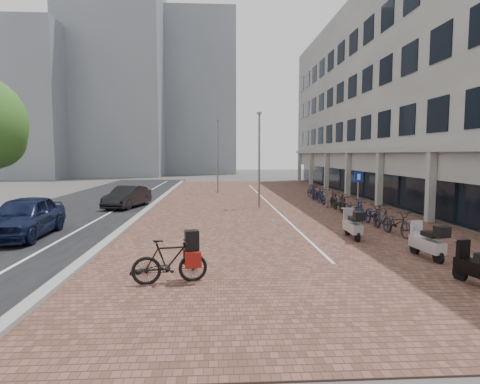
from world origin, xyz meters
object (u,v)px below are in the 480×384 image
Objects in this scene: scooter_front at (353,224)px; parking_sign at (358,188)px; car_dark at (127,197)px; car_navy at (24,217)px; hero_bike at (170,261)px; scooter_back at (427,241)px.

scooter_front is 0.71× the size of parking_sign.
car_dark is 13.29m from parking_sign.
car_navy is at bearing 175.42° from parking_sign.
car_navy is 2.83× the size of scooter_front.
parking_sign reaches higher than car_dark.
car_navy is 2.00× the size of parking_sign.
hero_bike is at bearing -45.66° from car_navy.
hero_bike is at bearing -59.25° from car_dark.
scooter_front is 4.99m from parking_sign.
parking_sign is at bearing -51.01° from hero_bike.
car_navy is at bearing 35.36° from hero_bike.
scooter_back is (7.55, 1.90, -0.02)m from hero_bike.
car_navy reaches higher than car_dark.
car_dark is at bearing 74.90° from car_navy.
scooter_front is at bearing 106.37° from scooter_back.
hero_bike reaches higher than scooter_front.
car_dark is at bearing 138.90° from parking_sign.
hero_bike is (4.15, -14.63, -0.07)m from car_dark.
parking_sign is at bearing -7.82° from car_dark.
parking_sign is at bearing 12.13° from car_navy.
car_navy reaches higher than hero_bike.
scooter_front is at bearing -6.40° from car_navy.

